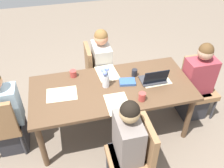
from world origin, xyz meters
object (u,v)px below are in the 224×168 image
Objects in this scene: chair_far_right_near at (97,70)px; book_red_cover at (127,82)px; chair_head_left_left_near at (1,124)px; flower_vase at (105,77)px; chair_head_right_left_far at (197,83)px; person_far_right_near at (102,70)px; coffee_mug_centre_left at (73,74)px; chair_near_left_mid at (136,153)px; laptop_head_right_left_far at (154,79)px; coffee_mug_near_right at (134,73)px; dining_table at (112,92)px; person_head_right_left_far at (196,86)px; coffee_mug_near_left at (142,97)px; person_near_left_mid at (127,149)px; person_head_left_left_near at (6,117)px.

chair_far_right_near is 4.50× the size of book_red_cover.
chair_head_left_left_near is 1.36m from flower_vase.
person_far_right_near is (-1.26, 0.61, 0.03)m from chair_head_right_left_far.
chair_head_left_left_near is at bearing -157.84° from coffee_mug_centre_left.
chair_near_left_mid is at bearing -81.49° from flower_vase.
chair_far_right_near reaches higher than coffee_mug_centre_left.
laptop_head_right_left_far reaches higher than coffee_mug_near_right.
flower_vase is at bearing -177.78° from chair_head_right_left_far.
chair_head_left_left_near is at bearing -177.03° from chair_head_right_left_far.
dining_table is at bearing 1.85° from chair_head_left_left_near.
person_head_right_left_far is 12.51× the size of coffee_mug_near_right.
coffee_mug_centre_left is at bearing 138.09° from coffee_mug_near_left.
person_near_left_mid is at bearing -69.14° from coffee_mug_centre_left.
chair_far_right_near is 3.26× the size of flower_vase.
coffee_mug_near_right is at bearing 6.85° from chair_head_left_left_near.
chair_near_left_mid reaches higher than coffee_mug_near_right.
person_far_right_near reaches higher than chair_far_right_near.
person_head_left_left_near is 1.00× the size of person_near_left_mid.
person_far_right_near is at bearing 88.68° from dining_table.
laptop_head_right_left_far is at bearing -2.15° from dining_table.
coffee_mug_near_right is at bearing 73.80° from chair_near_left_mid.
book_red_cover is at bearing 74.10° from person_near_left_mid.
coffee_mug_centre_left reaches higher than book_red_cover.
person_far_right_near is (1.33, 0.67, 0.00)m from person_head_left_left_near.
coffee_mug_near_right is at bearing -56.33° from chair_far_right_near.
person_head_left_left_near is at bearing -153.15° from person_far_right_near.
chair_head_left_left_near is 1.53m from person_near_left_mid.
person_far_right_near is 0.74m from book_red_cover.
person_near_left_mid reaches higher than chair_near_left_mid.
coffee_mug_near_left is (0.35, -0.35, -0.08)m from flower_vase.
person_near_left_mid reaches higher than book_red_cover.
laptop_head_right_left_far reaches higher than chair_far_right_near.
person_head_right_left_far is (-0.06, -0.07, 0.03)m from chair_head_right_left_far.
coffee_mug_centre_left is at bearing 142.44° from dining_table.
person_head_right_left_far is at bearing 3.26° from laptop_head_right_left_far.
flower_vase is at bearing 135.40° from coffee_mug_near_left.
laptop_head_right_left_far is at bearing 53.10° from person_near_left_mid.
laptop_head_right_left_far is at bearing -52.69° from chair_far_right_near.
flower_vase is (-1.29, 0.02, 0.36)m from person_head_right_left_far.
dining_table is 10.05× the size of book_red_cover.
coffee_mug_centre_left is at bearing 113.07° from chair_near_left_mid.
person_far_right_near is at bearing 26.85° from person_head_left_left_near.
person_head_left_left_near is (-1.31, 0.03, -0.15)m from dining_table.
person_near_left_mid is 13.45× the size of coffee_mug_centre_left.
coffee_mug_centre_left is (-0.45, -0.37, 0.28)m from person_far_right_near.
person_far_right_near is 0.64m from coffee_mug_centre_left.
flower_vase is at bearing 93.88° from person_near_left_mid.
person_far_right_near is 0.76m from flower_vase.
person_head_left_left_near is at bearing -178.61° from chair_head_right_left_far.
person_near_left_mid is 0.61m from coffee_mug_near_left.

